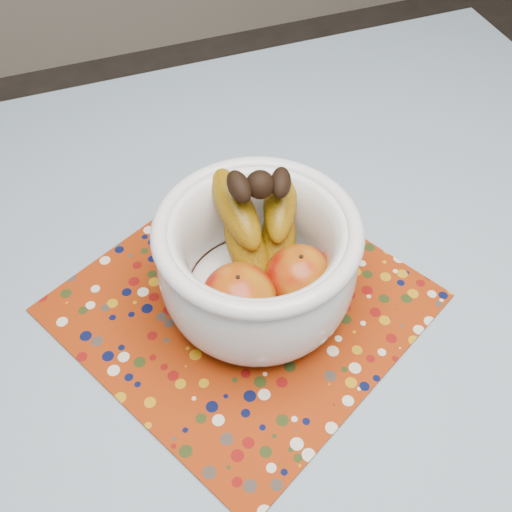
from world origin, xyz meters
name	(u,v)px	position (x,y,z in m)	size (l,w,h in m)	color
table	(310,376)	(0.00, 0.00, 0.67)	(1.20, 1.20, 0.75)	brown
tablecloth	(314,345)	(0.00, 0.00, 0.76)	(1.32, 1.32, 0.01)	#5F819E
placemat	(242,303)	(-0.07, 0.09, 0.76)	(0.40, 0.40, 0.00)	maroon
fruit_bowl	(261,254)	(-0.04, 0.09, 0.85)	(0.25, 0.25, 0.19)	white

